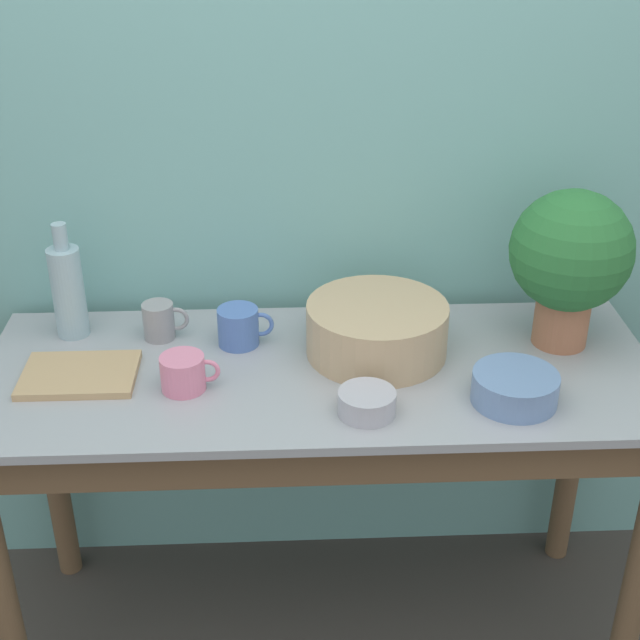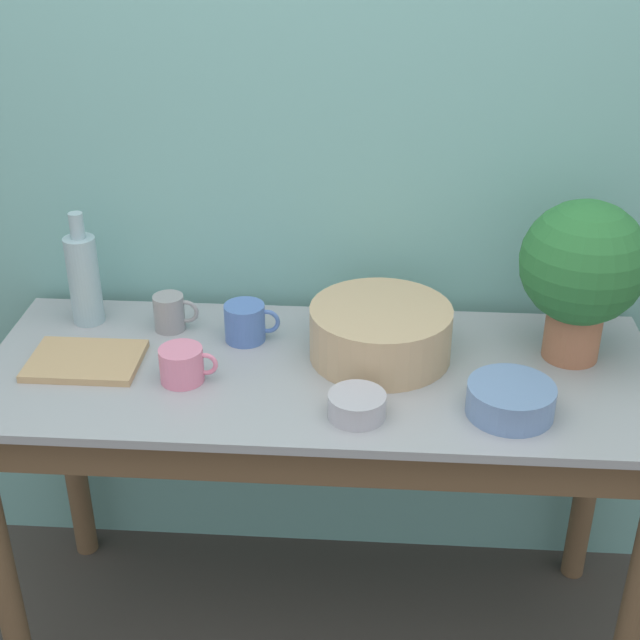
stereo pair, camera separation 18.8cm
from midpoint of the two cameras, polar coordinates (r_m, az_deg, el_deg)
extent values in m
cube|color=#70ADA8|center=(2.09, 3.29, 11.73)|extent=(6.00, 0.05, 2.40)
cylinder|color=brown|center=(2.12, -17.28, -15.10)|extent=(0.06, 0.06, 0.76)
cylinder|color=brown|center=(2.11, 22.18, -16.43)|extent=(0.06, 0.06, 0.76)
cylinder|color=brown|center=(2.47, -13.60, -7.56)|extent=(0.06, 0.06, 0.76)
cylinder|color=brown|center=(2.46, 19.12, -8.63)|extent=(0.06, 0.06, 0.76)
cube|color=brown|center=(1.78, 2.53, -9.16)|extent=(1.38, 0.02, 0.10)
cube|color=#93999E|center=(1.95, 2.77, -3.44)|extent=(1.48, 0.58, 0.02)
cylinder|color=#A36647|center=(2.06, 18.40, -0.89)|extent=(0.12, 0.12, 0.12)
sphere|color=#286B33|center=(1.99, 19.14, 3.44)|extent=(0.27, 0.27, 0.27)
cylinder|color=tan|center=(1.97, 6.63, -0.86)|extent=(0.31, 0.31, 0.12)
cylinder|color=#93B2BC|center=(2.13, -12.44, 2.43)|extent=(0.07, 0.07, 0.22)
cylinder|color=#93B2BC|center=(2.08, -12.83, 5.85)|extent=(0.03, 0.03, 0.06)
cylinder|color=gray|center=(2.09, -7.11, 0.40)|extent=(0.07, 0.07, 0.09)
torus|color=gray|center=(2.08, -6.01, 0.47)|extent=(0.06, 0.01, 0.06)
cylinder|color=pink|center=(1.89, -6.06, -2.95)|extent=(0.09, 0.09, 0.08)
torus|color=pink|center=(1.88, -4.51, -2.91)|extent=(0.05, 0.01, 0.05)
cylinder|color=#4C70B7|center=(2.03, -2.20, -0.23)|extent=(0.09, 0.09, 0.09)
torus|color=#4C70B7|center=(2.03, -0.76, -0.17)|extent=(0.06, 0.01, 0.06)
cylinder|color=#A8A8B2|center=(1.78, 5.42, -5.55)|extent=(0.12, 0.12, 0.05)
cylinder|color=#6684B2|center=(1.84, 15.00, -5.04)|extent=(0.18, 0.18, 0.06)
cube|color=tan|center=(2.00, -12.21, -2.64)|extent=(0.24, 0.18, 0.02)
camera|label=1|loc=(0.09, -87.14, 1.54)|focal=50.00mm
camera|label=2|loc=(0.09, 92.86, -1.54)|focal=50.00mm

